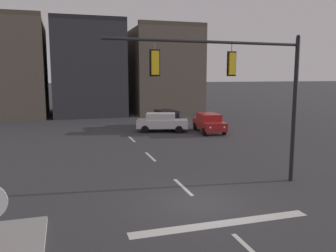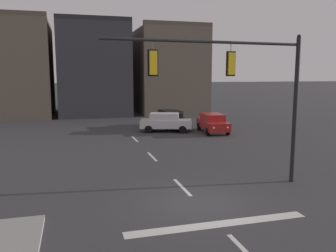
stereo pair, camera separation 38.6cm
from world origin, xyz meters
name	(u,v)px [view 2 (the right image)]	position (x,y,z in m)	size (l,w,h in m)	color
ground_plane	(198,203)	(0.00, 0.00, 0.00)	(400.00, 400.00, 0.00)	#353538
stop_bar_paint	(219,224)	(0.00, -2.00, 0.00)	(6.40, 0.50, 0.01)	silver
lane_centreline	(182,187)	(0.00, 2.00, 0.00)	(0.16, 26.40, 0.01)	silver
signal_mast_near_side	(245,81)	(2.55, 1.29, 4.66)	(8.82, 0.66, 6.71)	black
car_lot_nearside	(170,118)	(4.30, 19.19, 0.86)	(2.21, 4.57, 1.61)	black
car_lot_middle	(213,123)	(7.01, 15.28, 0.86)	(2.30, 4.60, 1.61)	#A81E1E
car_lot_farside	(166,122)	(3.23, 16.83, 0.86)	(4.74, 3.11, 1.61)	silver
building_row	(73,71)	(-4.27, 32.92, 5.42)	(31.26, 11.84, 11.48)	brown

